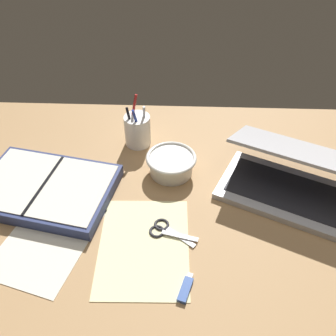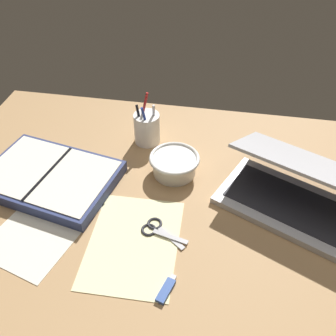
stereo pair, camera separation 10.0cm
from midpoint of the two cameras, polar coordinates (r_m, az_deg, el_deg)
desk_top at (r=99.04cm, az=-1.33°, el=-6.98°), size 140.00×100.00×2.00cm
laptop at (r=103.89cm, az=15.68°, el=-1.68°), size 42.55×38.17×15.29cm
bowl at (r=106.53cm, az=-2.13°, el=0.58°), size 14.40×14.40×5.94cm
pen_cup at (r=116.91cm, az=-7.06°, el=5.68°), size 8.05×8.05×15.85cm
planner at (r=108.04cm, az=-20.63°, el=-3.09°), size 39.98×31.49×3.84cm
scissors at (r=93.83cm, az=-3.63°, el=-9.57°), size 12.20×8.78×0.80cm
paper_sheet_front at (r=91.71cm, az=-6.80°, el=-11.85°), size 22.16×29.62×0.16cm
paper_sheet_beside_planner at (r=98.14cm, az=-20.72°, el=-10.45°), size 26.04×31.08×0.16cm
usb_drive at (r=84.42cm, az=-0.76°, el=-18.14°), size 3.67×7.35×1.00cm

